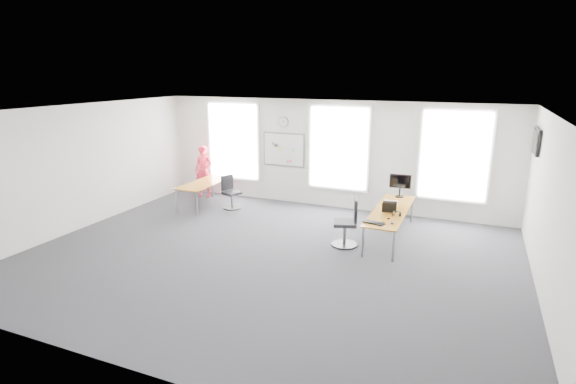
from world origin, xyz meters
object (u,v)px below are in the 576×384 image
at_px(chair_left, 231,194).
at_px(headphones, 397,214).
at_px(keyboard, 374,223).
at_px(desk_left, 205,184).
at_px(monitor, 400,183).
at_px(chair_right, 348,225).
at_px(person, 204,171).
at_px(desk_right, 391,212).

height_order(chair_left, headphones, chair_left).
xyz_separation_m(keyboard, headphones, (0.35, 0.69, 0.04)).
distance_m(desk_left, monitor, 5.39).
bearing_deg(desk_left, keyboard, -17.35).
height_order(desk_left, chair_right, chair_right).
bearing_deg(chair_right, monitor, 142.14).
bearing_deg(keyboard, monitor, 102.30).
bearing_deg(person, desk_right, -17.52).
bearing_deg(keyboard, person, 172.86).
height_order(person, monitor, person).
bearing_deg(chair_left, person, 82.77).
bearing_deg(person, desk_left, -59.97).
relative_size(desk_left, person, 1.22).
xyz_separation_m(desk_left, monitor, (5.34, 0.65, 0.39)).
height_order(desk_right, headphones, headphones).
bearing_deg(keyboard, headphones, 79.00).
xyz_separation_m(chair_left, person, (-1.36, 0.75, 0.38)).
bearing_deg(person, keyboard, -27.53).
xyz_separation_m(chair_right, chair_left, (-3.80, 1.49, -0.07)).
distance_m(person, keyboard, 6.29).
bearing_deg(chair_left, chair_right, -89.56).
height_order(person, keyboard, person).
relative_size(desk_left, chair_left, 2.08).
xyz_separation_m(desk_left, person, (-0.59, 0.87, 0.15)).
distance_m(desk_right, chair_left, 4.63).
xyz_separation_m(desk_right, person, (-5.94, 1.41, 0.16)).
bearing_deg(chair_left, keyboard, -89.66).
distance_m(desk_left, chair_right, 4.77).
distance_m(person, headphones, 6.39).
xyz_separation_m(person, monitor, (5.93, -0.23, 0.24)).
bearing_deg(monitor, keyboard, -96.37).
relative_size(chair_left, person, 0.59).
relative_size(chair_left, monitor, 1.58).
distance_m(chair_left, monitor, 4.65).
height_order(headphones, monitor, monitor).
distance_m(chair_right, chair_left, 4.08).
bearing_deg(desk_right, chair_left, 171.90).
xyz_separation_m(desk_left, chair_left, (0.76, 0.12, -0.24)).
relative_size(desk_left, headphones, 10.40).
relative_size(desk_right, desk_left, 1.45).
bearing_deg(monitor, person, 175.34).
relative_size(chair_right, headphones, 5.84).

